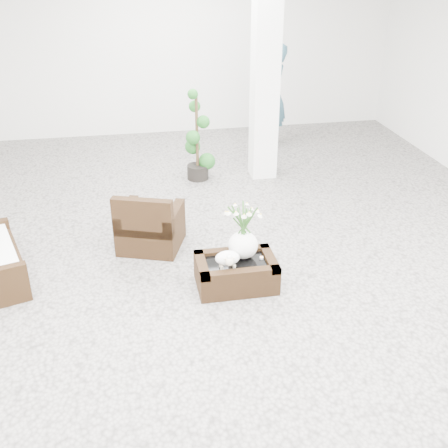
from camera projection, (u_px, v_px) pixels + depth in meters
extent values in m
plane|color=gray|center=(223.00, 265.00, 6.76)|extent=(11.00, 11.00, 0.00)
cube|color=white|center=(265.00, 71.00, 8.61)|extent=(0.40, 0.40, 3.50)
cube|color=#301E0E|center=(236.00, 274.00, 6.29)|extent=(0.90, 0.60, 0.31)
ellipsoid|color=white|center=(227.00, 260.00, 6.07)|extent=(0.28, 0.23, 0.21)
cylinder|color=white|center=(261.00, 258.00, 6.28)|extent=(0.04, 0.04, 0.03)
cube|color=#301E0E|center=(150.00, 218.00, 7.01)|extent=(0.95, 0.93, 0.80)
imported|color=#325C71|center=(273.00, 96.00, 10.36)|extent=(0.70, 0.82, 1.92)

